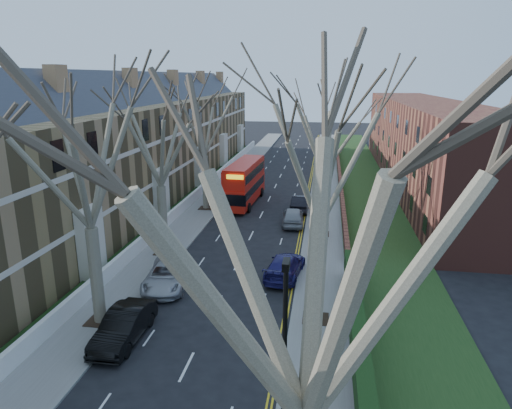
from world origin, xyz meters
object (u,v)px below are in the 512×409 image
at_px(lamp_post, 284,383).
at_px(car_right_near, 285,266).
at_px(double_decker_bus, 245,184).
at_px(car_left_mid, 124,326).

distance_m(lamp_post, car_right_near, 17.44).
relative_size(lamp_post, car_right_near, 1.61).
xyz_separation_m(lamp_post, double_decker_bus, (-7.30, 34.33, -2.50)).
height_order(double_decker_bus, car_right_near, double_decker_bus).
height_order(lamp_post, car_left_mid, lamp_post).
relative_size(double_decker_bus, car_right_near, 2.01).
bearing_deg(car_left_mid, lamp_post, -42.40).
relative_size(car_left_mid, car_right_near, 0.96).
bearing_deg(double_decker_bus, car_right_near, 111.50).
distance_m(car_left_mid, car_right_near, 11.40).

